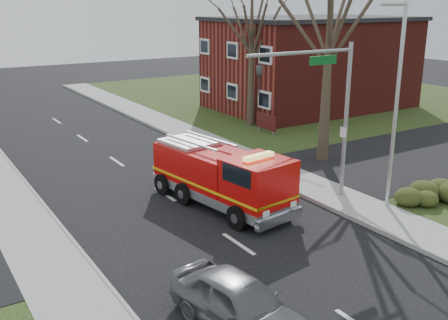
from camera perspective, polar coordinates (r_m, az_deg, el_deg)
ground at (r=19.14m, az=1.59°, el=-9.14°), size 120.00×120.00×0.00m
sidewalk_right at (r=22.86m, az=14.68°, el=-5.04°), size 2.40×80.00×0.15m
sidewalk_left at (r=16.87m, az=-16.73°, el=-13.48°), size 2.40×80.00×0.15m
brick_building at (r=43.38m, az=9.45°, el=10.39°), size 15.40×10.40×7.25m
health_center_sign at (r=34.31m, az=4.61°, el=4.18°), size 0.12×2.00×1.40m
hedge_corner at (r=24.15m, az=21.08°, el=-3.18°), size 2.80×2.00×0.90m
bare_tree_near at (r=27.87m, az=11.47°, el=14.54°), size 6.00×6.00×12.00m
bare_tree_far at (r=35.85m, az=3.03°, el=13.81°), size 5.25×5.25×10.50m
traffic_signal_mast at (r=21.95m, az=10.94°, el=6.90°), size 5.29×0.18×6.80m
streetlight_pole at (r=22.02m, az=18.18°, el=5.98°), size 1.48×0.16×8.40m
fire_engine at (r=22.12m, az=-0.20°, el=-1.96°), size 3.45×7.14×2.77m
parked_car_maroon at (r=14.33m, az=1.74°, el=-15.38°), size 2.47×4.65×1.51m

